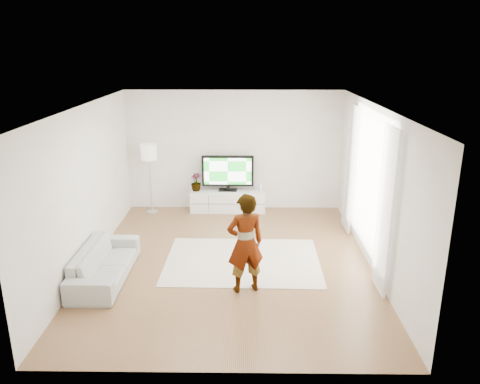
{
  "coord_description": "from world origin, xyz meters",
  "views": [
    {
      "loc": [
        0.28,
        -7.71,
        3.77
      ],
      "look_at": [
        0.17,
        0.4,
        1.21
      ],
      "focal_mm": 35.0,
      "sensor_mm": 36.0,
      "label": 1
    }
  ],
  "objects_px": {
    "rug": "(243,261)",
    "player": "(245,243)",
    "media_console": "(228,201)",
    "television": "(228,172)",
    "floor_lamp": "(149,155)",
    "sofa": "(105,263)"
  },
  "relations": [
    {
      "from": "sofa",
      "to": "media_console",
      "type": "bearing_deg",
      "value": -29.31
    },
    {
      "from": "media_console",
      "to": "sofa",
      "type": "relative_size",
      "value": 0.91
    },
    {
      "from": "television",
      "to": "rug",
      "type": "height_order",
      "value": "television"
    },
    {
      "from": "floor_lamp",
      "to": "television",
      "type": "bearing_deg",
      "value": 4.8
    },
    {
      "from": "rug",
      "to": "player",
      "type": "bearing_deg",
      "value": -87.27
    },
    {
      "from": "television",
      "to": "floor_lamp",
      "type": "xyz_separation_m",
      "value": [
        -1.79,
        -0.15,
        0.43
      ]
    },
    {
      "from": "rug",
      "to": "sofa",
      "type": "height_order",
      "value": "sofa"
    },
    {
      "from": "media_console",
      "to": "floor_lamp",
      "type": "relative_size",
      "value": 1.08
    },
    {
      "from": "television",
      "to": "floor_lamp",
      "type": "bearing_deg",
      "value": -175.2
    },
    {
      "from": "television",
      "to": "sofa",
      "type": "relative_size",
      "value": 0.63
    },
    {
      "from": "rug",
      "to": "player",
      "type": "distance_m",
      "value": 1.33
    },
    {
      "from": "player",
      "to": "sofa",
      "type": "height_order",
      "value": "player"
    },
    {
      "from": "television",
      "to": "player",
      "type": "relative_size",
      "value": 0.75
    },
    {
      "from": "floor_lamp",
      "to": "player",
      "type": "bearing_deg",
      "value": -58.91
    },
    {
      "from": "media_console",
      "to": "sofa",
      "type": "distance_m",
      "value": 3.92
    },
    {
      "from": "media_console",
      "to": "player",
      "type": "distance_m",
      "value": 3.85
    },
    {
      "from": "sofa",
      "to": "rug",
      "type": "bearing_deg",
      "value": -73.5
    },
    {
      "from": "media_console",
      "to": "rug",
      "type": "xyz_separation_m",
      "value": [
        0.37,
        -2.73,
        -0.24
      ]
    },
    {
      "from": "media_console",
      "to": "rug",
      "type": "bearing_deg",
      "value": -82.32
    },
    {
      "from": "rug",
      "to": "media_console",
      "type": "bearing_deg",
      "value": 97.68
    },
    {
      "from": "rug",
      "to": "sofa",
      "type": "distance_m",
      "value": 2.42
    },
    {
      "from": "rug",
      "to": "sofa",
      "type": "xyz_separation_m",
      "value": [
        -2.31,
        -0.67,
        0.27
      ]
    }
  ]
}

